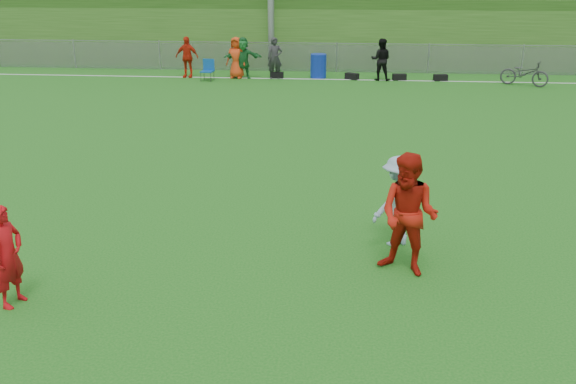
# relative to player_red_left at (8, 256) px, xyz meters

# --- Properties ---
(ground) EXTENTS (120.00, 120.00, 0.00)m
(ground) POSITION_rel_player_red_left_xyz_m (4.12, 1.07, -0.75)
(ground) COLOR #135A14
(ground) RESTS_ON ground
(sideline_far) EXTENTS (60.00, 0.10, 0.01)m
(sideline_far) POSITION_rel_player_red_left_xyz_m (4.12, 19.07, -0.75)
(sideline_far) COLOR white
(sideline_far) RESTS_ON ground
(fence) EXTENTS (58.00, 0.06, 1.30)m
(fence) POSITION_rel_player_red_left_xyz_m (4.12, 21.07, -0.10)
(fence) COLOR gray
(fence) RESTS_ON ground
(berm) EXTENTS (120.00, 18.00, 3.00)m
(berm) POSITION_rel_player_red_left_xyz_m (4.12, 32.07, 0.75)
(berm) COLOR #234D15
(berm) RESTS_ON ground
(spectator_row) EXTENTS (9.05, 0.73, 1.69)m
(spectator_row) POSITION_rel_player_red_left_xyz_m (1.18, 19.07, 0.10)
(spectator_row) COLOR red
(spectator_row) RESTS_ON ground
(gear_bags) EXTENTS (7.34, 0.53, 0.26)m
(gear_bags) POSITION_rel_player_red_left_xyz_m (5.41, 19.17, -0.62)
(gear_bags) COLOR black
(gear_bags) RESTS_ON ground
(player_red_left) EXTENTS (0.47, 0.61, 1.50)m
(player_red_left) POSITION_rel_player_red_left_xyz_m (0.00, 0.00, 0.00)
(player_red_left) COLOR red
(player_red_left) RESTS_ON ground
(player_red_center) EXTENTS (1.16, 1.07, 1.92)m
(player_red_center) POSITION_rel_player_red_left_xyz_m (5.62, 1.51, 0.21)
(player_red_center) COLOR #AF180C
(player_red_center) RESTS_ON ground
(player_blue) EXTENTS (1.16, 1.11, 1.58)m
(player_blue) POSITION_rel_player_red_left_xyz_m (5.54, 2.57, 0.04)
(player_blue) COLOR #90B0C8
(player_blue) RESTS_ON ground
(recycling_bin) EXTENTS (0.86, 0.86, 0.99)m
(recycling_bin) POSITION_rel_player_red_left_xyz_m (3.39, 19.44, -0.26)
(recycling_bin) COLOR #0E279A
(recycling_bin) RESTS_ON ground
(camp_chair) EXTENTS (0.53, 0.54, 0.87)m
(camp_chair) POSITION_rel_player_red_left_xyz_m (-1.11, 18.29, -0.50)
(camp_chair) COLOR #0D4693
(camp_chair) RESTS_ON ground
(bicycle) EXTENTS (1.95, 1.40, 0.97)m
(bicycle) POSITION_rel_player_red_left_xyz_m (11.55, 18.35, -0.26)
(bicycle) COLOR #2D2D2F
(bicycle) RESTS_ON ground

